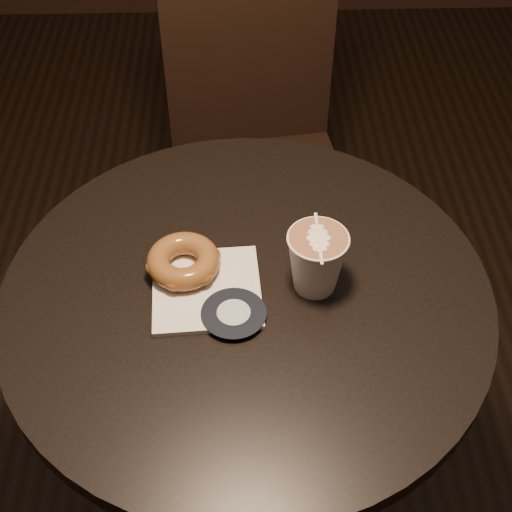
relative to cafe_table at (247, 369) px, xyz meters
name	(u,v)px	position (x,y,z in m)	size (l,w,h in m)	color
cafe_table	(247,369)	(0.00, 0.00, 0.00)	(0.70, 0.70, 0.75)	black
chair	(255,126)	(0.03, 0.67, -0.01)	(0.43, 0.43, 0.96)	black
pastry_bag	(207,289)	(-0.06, 0.00, 0.20)	(0.15, 0.15, 0.01)	white
doughnut	(183,261)	(-0.09, 0.03, 0.22)	(0.11, 0.11, 0.03)	brown
latte_cup	(316,262)	(0.10, 0.00, 0.25)	(0.09, 0.09, 0.09)	silver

